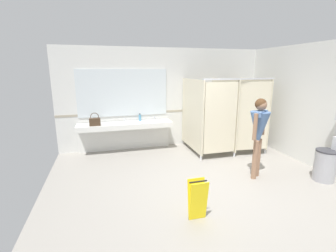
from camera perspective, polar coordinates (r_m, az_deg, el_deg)
ground_plane at (r=4.92m, az=9.81°, el=-15.08°), size 6.31×6.49×0.10m
wall_back at (r=7.20m, az=0.00°, el=6.71°), size 6.31×0.12×2.88m
wall_back_tile_band at (r=7.19m, az=0.14°, el=3.55°), size 6.31×0.01×0.06m
vanity_counter at (r=6.85m, az=-10.12°, el=-0.93°), size 2.60×0.55×0.95m
mirror_panel at (r=6.87m, az=-10.64°, el=7.77°), size 2.50×0.02×1.30m
bathroom_stalls at (r=6.83m, az=13.88°, el=2.87°), size 1.98×1.55×2.06m
trash_bin at (r=6.00m, az=33.33°, el=-7.84°), size 0.42×0.42×0.66m
person_standing at (r=5.29m, az=20.88°, el=-0.52°), size 0.56×0.56×1.71m
handbag at (r=6.54m, az=-17.03°, el=1.04°), size 0.28×0.11×0.35m
soap_dispenser at (r=6.91m, az=-6.71°, el=2.01°), size 0.07×0.07×0.21m
paper_cup at (r=6.68m, az=-4.86°, el=1.20°), size 0.07×0.07×0.08m
wet_floor_sign at (r=3.86m, az=7.08°, el=-16.97°), size 0.28×0.19×0.64m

